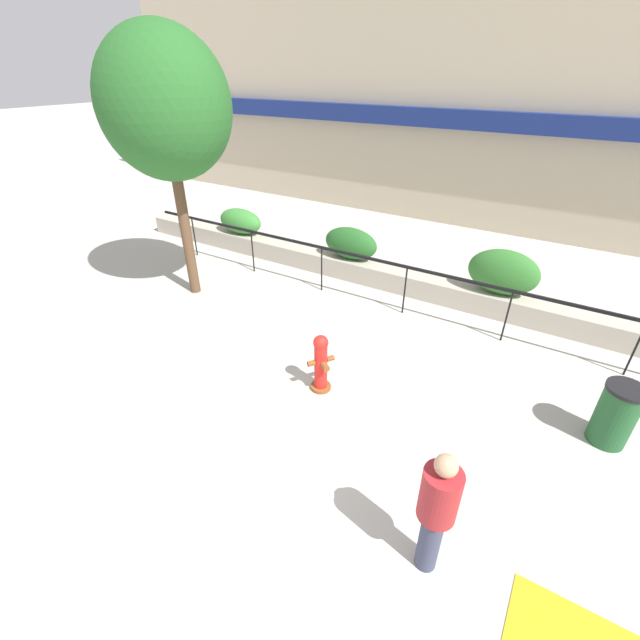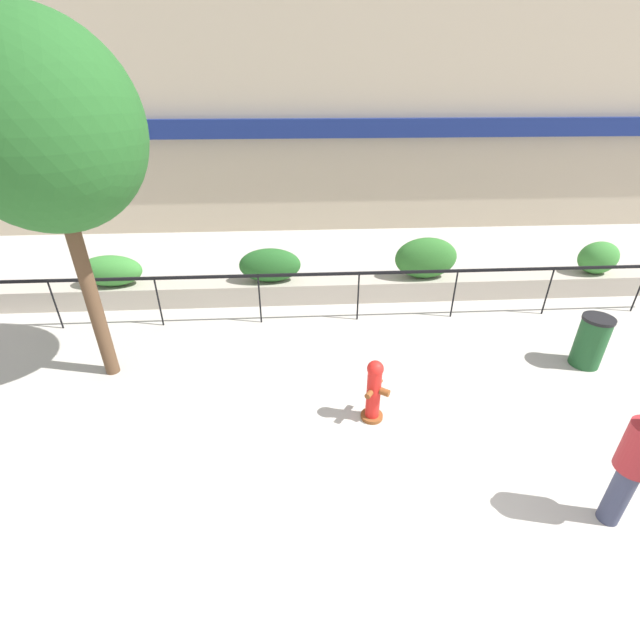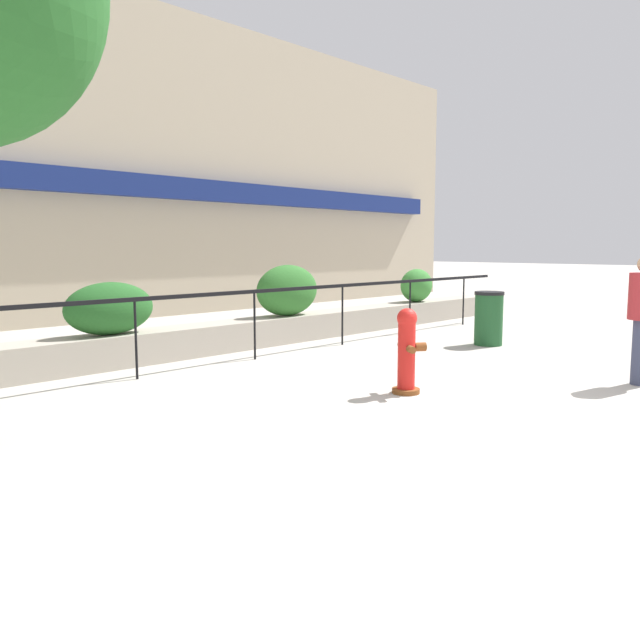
# 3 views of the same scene
# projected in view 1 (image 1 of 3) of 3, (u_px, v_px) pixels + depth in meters

# --- Properties ---
(ground_plane) EXTENTS (120.00, 120.00, 0.00)m
(ground_plane) POSITION_uv_depth(u_px,v_px,m) (271.00, 459.00, 6.11)
(ground_plane) COLOR #B2ADA3
(building_facade) EXTENTS (30.00, 1.36, 8.00)m
(building_facade) POSITION_uv_depth(u_px,v_px,m) (506.00, 96.00, 12.79)
(building_facade) COLOR tan
(building_facade) RESTS_ON ground
(planter_wall_low) EXTENTS (18.00, 0.70, 0.50)m
(planter_wall_low) POSITION_uv_depth(u_px,v_px,m) (421.00, 284.00, 10.36)
(planter_wall_low) COLOR #ADA393
(planter_wall_low) RESTS_ON ground
(fence_railing_segment) EXTENTS (15.00, 0.05, 1.15)m
(fence_railing_segment) POSITION_uv_depth(u_px,v_px,m) (407.00, 272.00, 9.16)
(fence_railing_segment) COLOR black
(fence_railing_segment) RESTS_ON ground
(hedge_bush_0) EXTENTS (1.43, 0.70, 0.72)m
(hedge_bush_0) POSITION_uv_depth(u_px,v_px,m) (240.00, 221.00, 12.56)
(hedge_bush_0) COLOR #387F33
(hedge_bush_0) RESTS_ON planter_wall_low
(hedge_bush_1) EXTENTS (1.44, 0.62, 0.81)m
(hedge_bush_1) POSITION_uv_depth(u_px,v_px,m) (351.00, 243.00, 10.89)
(hedge_bush_1) COLOR #235B23
(hedge_bush_1) RESTS_ON planter_wall_low
(hedge_bush_2) EXTENTS (1.48, 0.68, 0.99)m
(hedge_bush_2) POSITION_uv_depth(u_px,v_px,m) (503.00, 272.00, 9.18)
(hedge_bush_2) COLOR #2D6B28
(hedge_bush_2) RESTS_ON planter_wall_low
(fire_hydrant) EXTENTS (0.49, 0.49, 1.08)m
(fire_hydrant) POSITION_uv_depth(u_px,v_px,m) (321.00, 363.00, 7.15)
(fire_hydrant) COLOR brown
(fire_hydrant) RESTS_ON ground
(street_tree) EXTENTS (2.77, 2.50, 5.59)m
(street_tree) POSITION_uv_depth(u_px,v_px,m) (165.00, 106.00, 8.47)
(street_tree) COLOR brown
(street_tree) RESTS_ON ground
(pedestrian) EXTENTS (0.51, 0.51, 1.73)m
(pedestrian) POSITION_uv_depth(u_px,v_px,m) (437.00, 508.00, 4.34)
(pedestrian) COLOR #383D56
(pedestrian) RESTS_ON ground
(trash_bin) EXTENTS (0.55, 0.55, 1.01)m
(trash_bin) POSITION_uv_depth(u_px,v_px,m) (616.00, 415.00, 6.16)
(trash_bin) COLOR #1E5128
(trash_bin) RESTS_ON ground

